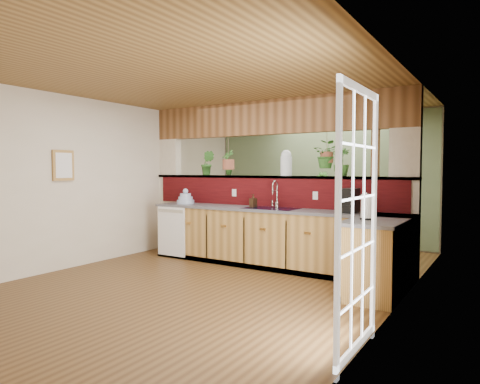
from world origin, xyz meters
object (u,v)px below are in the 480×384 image
Objects in this scene: dish_stack at (186,199)px; paper_towel at (366,207)px; glass_jar at (286,163)px; soap_dispenser at (253,201)px; coffee_maker at (350,201)px; faucet at (276,193)px; shelving_console at (299,218)px.

dish_stack is 0.95× the size of paper_towel.
dish_stack is at bearing -167.69° from glass_jar.
soap_dispenser is 0.61× the size of coffee_maker.
faucet is at bearing 152.79° from paper_towel.
shelving_console is (-0.23, 2.23, -0.50)m from soap_dispenser.
coffee_maker is at bearing -7.60° from faucet.
faucet is 0.31× the size of shelving_console.
soap_dispenser is 0.15× the size of shelving_console.
paper_towel is at bearing -58.58° from coffee_maker.
coffee_maker reaches higher than soap_dispenser.
glass_jar reaches higher than paper_towel.
soap_dispenser is at bearing 178.60° from coffee_maker.
faucet is at bearing 19.40° from soap_dispenser.
faucet is at bearing 5.62° from dish_stack.
glass_jar is 0.30× the size of shelving_console.
soap_dispenser is (-0.33, -0.12, -0.12)m from faucet.
soap_dispenser is 0.50× the size of glass_jar.
coffee_maker is 2.95m from shelving_console.
glass_jar is at bearing 71.18° from faucet.
paper_towel is (1.64, -0.84, -0.08)m from faucet.
dish_stack is 2.58m from shelving_console.
dish_stack reaches higher than shelving_console.
shelving_console is at bearing 126.69° from paper_towel.
soap_dispenser is 1.57m from coffee_maker.
coffee_maker is 0.25× the size of shelving_console.
coffee_maker is (2.89, -0.00, 0.07)m from dish_stack.
glass_jar reaches higher than shelving_console.
coffee_maker reaches higher than dish_stack.
soap_dispenser is at bearing 2.00° from dish_stack.
soap_dispenser reaches higher than shelving_console.
shelving_console is (-2.20, 2.96, -0.54)m from paper_towel.
glass_jar reaches higher than soap_dispenser.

